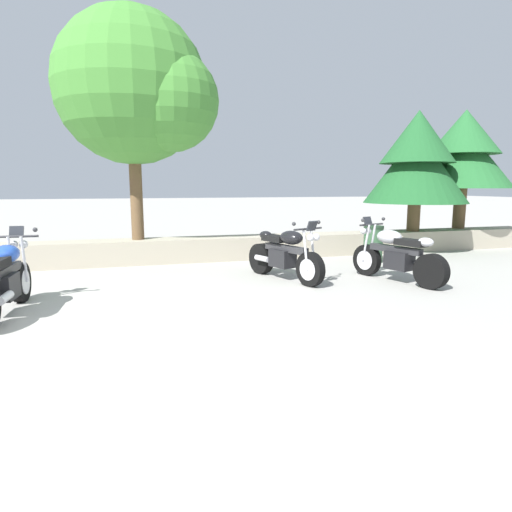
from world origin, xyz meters
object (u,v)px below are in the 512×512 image
(motorcycle_blue_near_left, at_px, (4,281))
(motorcycle_silver_far_right, at_px, (396,256))
(pine_tree_mid_left, at_px, (417,159))
(trash_bin, at_px, (373,244))
(motorcycle_black_centre, at_px, (285,255))
(pine_tree_mid_right, at_px, (464,151))
(leafy_tree_far_left, at_px, (139,91))

(motorcycle_blue_near_left, height_order, motorcycle_silver_far_right, same)
(pine_tree_mid_left, xyz_separation_m, trash_bin, (-2.02, -1.30, -2.06))
(motorcycle_black_centre, height_order, pine_tree_mid_right, pine_tree_mid_right)
(motorcycle_blue_near_left, height_order, motorcycle_black_centre, same)
(motorcycle_silver_far_right, height_order, leafy_tree_far_left, leafy_tree_far_left)
(motorcycle_blue_near_left, bearing_deg, pine_tree_mid_right, 19.51)
(motorcycle_silver_far_right, bearing_deg, motorcycle_black_centre, 160.12)
(motorcycle_blue_near_left, bearing_deg, motorcycle_silver_far_right, 2.99)
(motorcycle_blue_near_left, relative_size, pine_tree_mid_left, 0.64)
(motorcycle_blue_near_left, xyz_separation_m, trash_bin, (7.18, 2.29, -0.05))
(motorcycle_blue_near_left, xyz_separation_m, leafy_tree_far_left, (2.04, 3.65, 3.36))
(motorcycle_blue_near_left, bearing_deg, trash_bin, 17.69)
(motorcycle_blue_near_left, distance_m, motorcycle_black_centre, 4.64)
(pine_tree_mid_left, distance_m, pine_tree_mid_right, 1.81)
(motorcycle_silver_far_right, distance_m, leafy_tree_far_left, 6.48)
(motorcycle_black_centre, height_order, pine_tree_mid_left, pine_tree_mid_left)
(trash_bin, bearing_deg, motorcycle_black_centre, -154.93)
(motorcycle_black_centre, height_order, motorcycle_silver_far_right, same)
(pine_tree_mid_right, bearing_deg, pine_tree_mid_left, -170.66)
(motorcycle_blue_near_left, height_order, leafy_tree_far_left, leafy_tree_far_left)
(motorcycle_silver_far_right, bearing_deg, motorcycle_blue_near_left, -177.01)
(motorcycle_black_centre, bearing_deg, pine_tree_mid_right, 23.77)
(pine_tree_mid_left, bearing_deg, motorcycle_black_centre, -151.44)
(motorcycle_blue_near_left, height_order, trash_bin, motorcycle_blue_near_left)
(motorcycle_black_centre, xyz_separation_m, trash_bin, (2.66, 1.24, -0.05))
(pine_tree_mid_right, bearing_deg, leafy_tree_far_left, -178.48)
(pine_tree_mid_right, distance_m, trash_bin, 4.72)
(pine_tree_mid_right, bearing_deg, motorcycle_silver_far_right, -141.67)
(motorcycle_blue_near_left, distance_m, pine_tree_mid_left, 10.08)
(motorcycle_silver_far_right, xyz_separation_m, leafy_tree_far_left, (-4.44, 3.31, 3.36))
(motorcycle_black_centre, relative_size, motorcycle_silver_far_right, 0.99)
(motorcycle_black_centre, distance_m, pine_tree_mid_right, 7.40)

